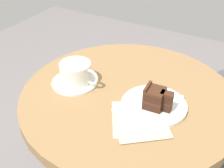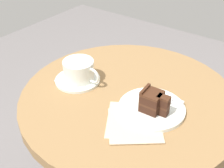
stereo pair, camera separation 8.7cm
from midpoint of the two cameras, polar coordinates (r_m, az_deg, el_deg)
name	(u,v)px [view 2 (the right image)]	position (r m, az deg, el deg)	size (l,w,h in m)	color
cafe_table	(127,124)	(0.99, 5.70, -8.28)	(0.70, 0.70, 0.76)	olive
saucer	(78,80)	(0.96, -4.40, 0.80)	(0.15, 0.15, 0.01)	silver
coffee_cup	(79,70)	(0.94, -4.05, 2.79)	(0.14, 0.10, 0.07)	silver
teaspoon	(64,83)	(0.94, -7.18, 0.10)	(0.10, 0.02, 0.00)	silver
cake_plate	(152,108)	(0.85, 10.99, -4.98)	(0.20, 0.20, 0.01)	silver
cake_slice	(153,102)	(0.81, 11.42, -3.65)	(0.08, 0.06, 0.07)	#381E14
fork	(167,99)	(0.88, 13.98, -3.16)	(0.13, 0.04, 0.00)	silver
napkin	(135,122)	(0.80, 7.79, -7.88)	(0.22, 0.22, 0.00)	beige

